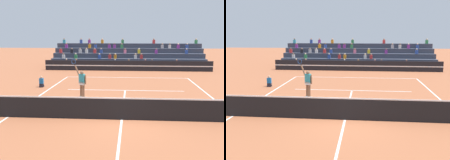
% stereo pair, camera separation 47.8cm
% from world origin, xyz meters
% --- Properties ---
extents(ground_plane, '(120.00, 120.00, 0.00)m').
position_xyz_m(ground_plane, '(0.00, 0.00, 0.00)').
color(ground_plane, '#AD603D').
extents(court_lines, '(11.10, 23.90, 0.01)m').
position_xyz_m(court_lines, '(0.00, 0.00, 0.00)').
color(court_lines, white).
rests_on(court_lines, ground).
extents(tennis_net, '(12.00, 0.10, 1.10)m').
position_xyz_m(tennis_net, '(0.00, 0.00, 0.54)').
color(tennis_net, '#2D6B38').
rests_on(tennis_net, ground).
extents(sponsor_banner_wall, '(18.00, 0.26, 1.10)m').
position_xyz_m(sponsor_banner_wall, '(0.00, 16.37, 0.55)').
color(sponsor_banner_wall, black).
rests_on(sponsor_banner_wall, ground).
extents(bleacher_stand, '(17.88, 4.75, 3.38)m').
position_xyz_m(bleacher_stand, '(-0.01, 20.17, 1.02)').
color(bleacher_stand, '#383D4C').
rests_on(bleacher_stand, ground).
extents(ball_kid_courtside, '(0.30, 0.36, 0.84)m').
position_xyz_m(ball_kid_courtside, '(-6.30, 7.13, 0.33)').
color(ball_kid_courtside, black).
rests_on(ball_kid_courtside, ground).
extents(tennis_player, '(1.01, 0.53, 2.46)m').
position_xyz_m(tennis_player, '(-2.62, 3.99, 0.99)').
color(tennis_player, brown).
rests_on(tennis_player, ground).
extents(tennis_ball, '(0.07, 0.07, 0.07)m').
position_xyz_m(tennis_ball, '(3.24, 3.77, 0.03)').
color(tennis_ball, '#C6DB33').
rests_on(tennis_ball, ground).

